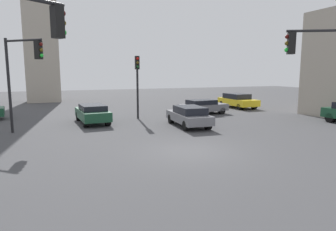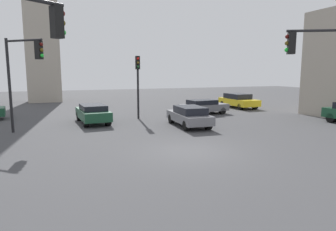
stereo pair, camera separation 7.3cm
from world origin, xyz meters
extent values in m
plane|color=#424244|center=(0.00, 0.00, 0.00)|extent=(101.02, 101.02, 0.00)
cylinder|color=black|center=(0.52, 10.14, 2.39)|extent=(0.16, 0.16, 4.78)
cube|color=black|center=(0.52, 10.14, 4.28)|extent=(0.36, 0.36, 1.00)
sphere|color=red|center=(0.50, 9.94, 4.58)|extent=(0.20, 0.20, 0.20)
sphere|color=#594714|center=(0.50, 9.94, 4.28)|extent=(0.20, 0.20, 0.20)
sphere|color=#14471E|center=(0.50, 9.94, 3.98)|extent=(0.20, 0.20, 0.20)
cube|color=black|center=(-5.42, -1.30, 5.12)|extent=(0.44, 0.44, 1.00)
sphere|color=#4C0F0C|center=(-5.25, -1.19, 5.42)|extent=(0.20, 0.20, 0.20)
sphere|color=#594714|center=(-5.25, -1.19, 5.12)|extent=(0.20, 0.20, 0.20)
sphere|color=green|center=(-5.25, -1.19, 4.82)|extent=(0.20, 0.20, 0.20)
cylinder|color=black|center=(-7.91, 7.76, 2.74)|extent=(0.16, 0.16, 5.48)
cylinder|color=black|center=(-6.96, 6.91, 5.31)|extent=(1.99, 1.78, 0.12)
cube|color=black|center=(-6.19, 6.23, 4.76)|extent=(0.45, 0.45, 1.00)
sphere|color=#4C0F0C|center=(-6.04, 6.10, 5.06)|extent=(0.20, 0.20, 0.20)
sphere|color=#594714|center=(-6.04, 6.10, 4.76)|extent=(0.20, 0.20, 0.20)
sphere|color=green|center=(-6.04, 6.10, 4.46)|extent=(0.20, 0.20, 0.20)
cylinder|color=black|center=(6.08, -1.51, 5.43)|extent=(3.12, 1.75, 0.12)
cube|color=black|center=(4.77, -0.81, 4.88)|extent=(0.43, 0.43, 1.00)
sphere|color=#4C0F0C|center=(4.60, -0.71, 5.18)|extent=(0.20, 0.20, 0.20)
sphere|color=#594714|center=(4.60, -0.71, 4.88)|extent=(0.20, 0.20, 0.20)
sphere|color=green|center=(4.60, -0.71, 4.58)|extent=(0.20, 0.20, 0.20)
cube|color=slate|center=(2.72, 5.72, 0.60)|extent=(2.09, 4.42, 0.56)
cube|color=black|center=(2.70, 5.51, 1.09)|extent=(1.74, 2.52, 0.51)
cylinder|color=black|center=(2.11, 7.23, 0.32)|extent=(0.37, 0.66, 0.64)
cylinder|color=black|center=(3.55, 7.12, 0.32)|extent=(0.37, 0.66, 0.64)
cylinder|color=black|center=(1.88, 4.32, 0.32)|extent=(0.37, 0.66, 0.64)
cylinder|color=black|center=(3.33, 4.21, 0.32)|extent=(0.37, 0.66, 0.64)
cube|color=yellow|center=(11.93, 13.16, 0.61)|extent=(2.04, 4.52, 0.62)
cube|color=black|center=(11.93, 13.39, 1.15)|extent=(1.79, 2.54, 0.55)
cylinder|color=black|center=(12.75, 11.63, 0.30)|extent=(0.37, 0.59, 0.59)
cylinder|color=black|center=(11.10, 11.63, 0.30)|extent=(0.37, 0.59, 0.59)
cylinder|color=black|center=(12.77, 14.69, 0.30)|extent=(0.37, 0.59, 0.59)
cylinder|color=black|center=(11.11, 14.70, 0.30)|extent=(0.37, 0.59, 0.59)
cube|color=#19472D|center=(-3.03, 9.39, 0.64)|extent=(2.00, 4.44, 0.63)
cube|color=black|center=(-3.02, 9.17, 1.12)|extent=(1.69, 2.51, 0.41)
cylinder|color=black|center=(-3.83, 10.83, 0.33)|extent=(0.35, 0.68, 0.66)
cylinder|color=black|center=(-2.37, 10.90, 0.33)|extent=(0.35, 0.68, 0.66)
cylinder|color=black|center=(-3.69, 7.87, 0.33)|extent=(0.35, 0.68, 0.66)
cylinder|color=black|center=(-2.22, 7.94, 0.33)|extent=(0.35, 0.68, 0.66)
cube|color=slate|center=(6.40, 10.35, 0.58)|extent=(4.22, 2.18, 0.57)
cube|color=black|center=(6.20, 10.33, 1.04)|extent=(2.42, 1.79, 0.42)
cylinder|color=black|center=(7.70, 11.21, 0.30)|extent=(0.62, 0.38, 0.59)
cylinder|color=black|center=(7.85, 9.75, 0.30)|extent=(0.62, 0.38, 0.59)
cylinder|color=black|center=(4.95, 10.94, 0.30)|extent=(0.62, 0.38, 0.59)
cylinder|color=black|center=(5.10, 9.48, 0.30)|extent=(0.62, 0.38, 0.59)
cylinder|color=black|center=(12.81, 3.24, 0.34)|extent=(0.35, 0.68, 0.68)
camera|label=1|loc=(-5.80, -11.56, 3.53)|focal=31.35mm
camera|label=2|loc=(-5.73, -11.58, 3.53)|focal=31.35mm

